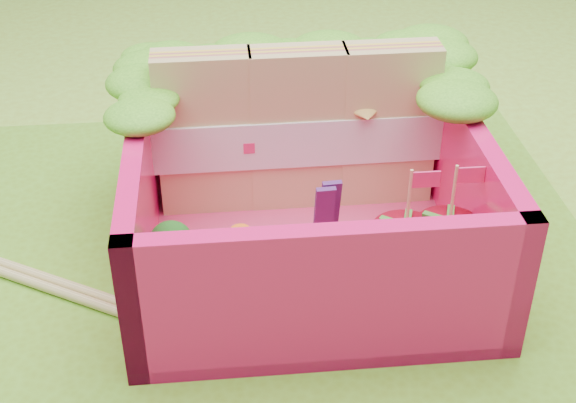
% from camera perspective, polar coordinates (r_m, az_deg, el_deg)
% --- Properties ---
extents(ground, '(14.00, 14.00, 0.00)m').
position_cam_1_polar(ground, '(3.12, -1.12, -5.21)').
color(ground, '#8FB132').
rests_on(ground, ground).
extents(placemat, '(2.60, 2.60, 0.03)m').
position_cam_1_polar(placemat, '(3.11, -1.12, -5.00)').
color(placemat, '#6CA826').
rests_on(placemat, ground).
extents(bento_floor, '(1.30, 1.30, 0.05)m').
position_cam_1_polar(bento_floor, '(3.17, 1.25, -3.34)').
color(bento_floor, '#E0396E').
rests_on(bento_floor, placemat).
extents(bento_box, '(1.30, 1.30, 0.55)m').
position_cam_1_polar(bento_box, '(3.02, 1.31, 0.47)').
color(bento_box, '#FF156A').
rests_on(bento_box, placemat).
extents(lettuce_ruffle, '(1.43, 0.83, 0.11)m').
position_cam_1_polar(lettuce_ruffle, '(3.29, 0.39, 9.86)').
color(lettuce_ruffle, '#3A951B').
rests_on(lettuce_ruffle, bento_box).
extents(sandwich_stack, '(1.22, 0.18, 0.68)m').
position_cam_1_polar(sandwich_stack, '(3.25, 0.74, 5.13)').
color(sandwich_stack, tan).
rests_on(sandwich_stack, bento_floor).
extents(broccoli, '(0.31, 0.31, 0.25)m').
position_cam_1_polar(broccoli, '(2.83, -8.42, -3.80)').
color(broccoli, '#62A04D').
rests_on(broccoli, bento_floor).
extents(carrot_sticks, '(0.14, 0.16, 0.27)m').
position_cam_1_polar(carrot_sticks, '(2.81, -3.95, -4.90)').
color(carrot_sticks, orange).
rests_on(carrot_sticks, bento_floor).
extents(purple_wedges, '(0.10, 0.06, 0.38)m').
position_cam_1_polar(purple_wedges, '(2.93, 2.70, -1.54)').
color(purple_wedges, '#411854').
rests_on(purple_wedges, bento_floor).
extents(strawberry_left, '(0.24, 0.24, 0.48)m').
position_cam_1_polar(strawberry_left, '(2.90, 8.22, -3.79)').
color(strawberry_left, red).
rests_on(strawberry_left, bento_floor).
extents(strawberry_right, '(0.24, 0.24, 0.48)m').
position_cam_1_polar(strawberry_right, '(2.95, 11.17, -3.40)').
color(strawberry_right, red).
rests_on(strawberry_right, bento_floor).
extents(snap_peas, '(0.61, 0.49, 0.05)m').
position_cam_1_polar(snap_peas, '(3.01, 9.41, -4.84)').
color(snap_peas, '#5ABF3C').
rests_on(snap_peas, bento_floor).
extents(chopsticks, '(1.97, 1.19, 0.04)m').
position_cam_1_polar(chopsticks, '(3.26, -19.61, -4.46)').
color(chopsticks, tan).
rests_on(chopsticks, placemat).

